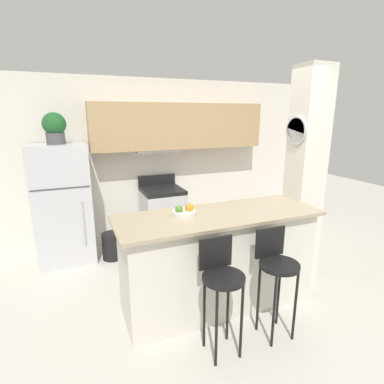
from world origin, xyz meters
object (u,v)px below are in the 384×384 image
Objects in this scene: refrigerator at (63,205)px; potted_plant_on_fridge at (54,127)px; stove_range at (163,216)px; bar_stool_right at (276,267)px; trash_bin at (112,246)px; bar_stool_left at (221,279)px; fruit_bowl at (184,212)px.

potted_plant_on_fridge reaches higher than refrigerator.
refrigerator is 1.46m from stove_range.
stove_range reaches higher than bar_stool_right.
stove_range is at bearing 98.65° from bar_stool_right.
potted_plant_on_fridge is at bearing 120.34° from refrigerator.
potted_plant_on_fridge is 1.77m from trash_bin.
stove_range is 2.36m from bar_stool_left.
potted_plant_on_fridge is at bearing 160.78° from trash_bin.
bar_stool_left is 2.52× the size of potted_plant_on_fridge.
stove_range reaches higher than bar_stool_left.
refrigerator is at bearing 124.44° from fruit_bowl.
potted_plant_on_fridge reaches higher than fruit_bowl.
refrigerator reaches higher than stove_range.
trash_bin is at bearing -19.22° from potted_plant_on_fridge.
potted_plant_on_fridge is 2.16m from fruit_bowl.
bar_stool_right is 3.15m from potted_plant_on_fridge.
fruit_bowl is at bearing -55.56° from potted_plant_on_fridge.
bar_stool_left reaches higher than trash_bin.
fruit_bowl is at bearing -69.22° from trash_bin.
bar_stool_left is at bearing -83.88° from fruit_bowl.
bar_stool_right is 2.48m from trash_bin.
potted_plant_on_fridge is at bearing 117.46° from bar_stool_left.
fruit_bowl is (-0.27, -1.67, 0.62)m from stove_range.
bar_stool_right is 2.67× the size of trash_bin.
trash_bin is at bearing 119.10° from bar_stool_right.
bar_stool_right is (1.77, -2.33, -0.13)m from refrigerator.
stove_range is 0.90m from trash_bin.
trash_bin is at bearing 110.78° from fruit_bowl.
bar_stool_right is at bearing -52.78° from refrigerator.
bar_stool_left is at bearing -62.54° from potted_plant_on_fridge.
fruit_bowl is 1.79m from trash_bin.
stove_range is at bearing 85.04° from bar_stool_left.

